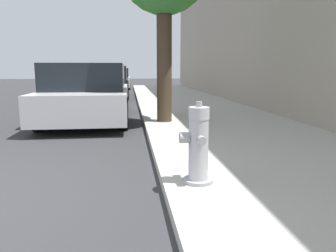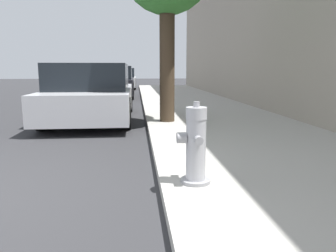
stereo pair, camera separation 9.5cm
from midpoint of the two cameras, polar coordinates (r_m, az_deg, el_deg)
sidewalk_slab at (r=3.74m, az=24.95°, el=-9.34°), size 3.31×40.00×0.11m
fire_hydrant at (r=3.23m, az=4.41°, el=-3.53°), size 0.34×0.35×0.81m
parked_car_near at (r=8.15m, az=-13.98°, el=5.57°), size 1.88×4.55×1.35m
parked_car_mid at (r=14.57m, az=-10.46°, el=7.49°), size 1.71×4.10×1.35m
parked_car_far at (r=20.88m, az=-9.21°, el=8.11°), size 1.76×4.30×1.28m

